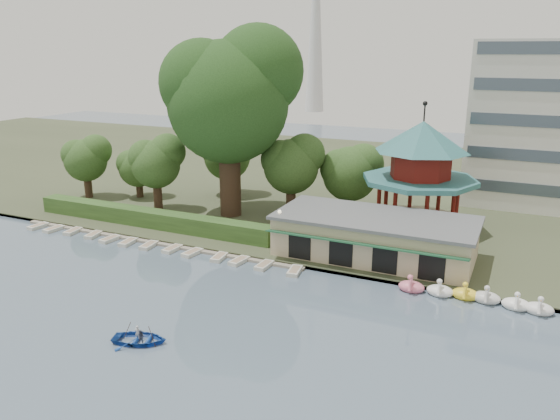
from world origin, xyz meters
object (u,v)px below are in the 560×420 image
Objects in this scene: dock at (154,241)px; big_tree at (230,92)px; pavilion at (421,165)px; rowboat_with_passengers at (139,336)px; boathouse at (375,236)px.

big_tree is (3.19, 11.02, 14.53)m from dock.
rowboat_with_passengers is at bearing -111.36° from pavilion.
big_tree is at bearing 73.87° from dock.
boathouse reaches higher than dock.
boathouse is at bearing 64.38° from rowboat_with_passengers.
big_tree is (-18.81, 6.25, 12.28)m from boathouse.
big_tree reaches higher than boathouse.
boathouse is at bearing 12.24° from dock.
big_tree reaches higher than dock.
rowboat_with_passengers is at bearing -73.26° from big_tree.
dock is 22.62m from boathouse.
big_tree is (-20.81, -3.78, 7.16)m from pavilion.
big_tree is 32.42m from rowboat_with_passengers.
dock is at bearing -167.76° from boathouse.
dock is 20.52m from rowboat_with_passengers.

